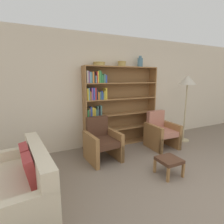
{
  "coord_description": "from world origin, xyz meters",
  "views": [
    {
      "loc": [
        -2.29,
        -1.27,
        1.72
      ],
      "look_at": [
        -0.6,
        2.28,
        0.95
      ],
      "focal_mm": 28.0,
      "sensor_mm": 36.0,
      "label": 1
    }
  ],
  "objects": [
    {
      "name": "armchair_leather",
      "position": [
        -0.98,
        2.0,
        0.39
      ],
      "size": [
        0.69,
        0.73,
        0.89
      ],
      "rotation": [
        0.0,
        0.0,
        3.22
      ],
      "color": "olive",
      "rests_on": "ground"
    },
    {
      "name": "ground_plane",
      "position": [
        0.0,
        0.0,
        0.0
      ],
      "size": [
        24.0,
        24.0,
        0.0
      ],
      "primitive_type": "plane",
      "color": "#7A6B5B"
    },
    {
      "name": "couch",
      "position": [
        -2.51,
        1.15,
        0.29
      ],
      "size": [
        0.97,
        1.59,
        0.8
      ],
      "rotation": [
        0.0,
        0.0,
        1.67
      ],
      "color": "beige",
      "rests_on": "ground"
    },
    {
      "name": "wall_back",
      "position": [
        0.0,
        2.81,
        1.38
      ],
      "size": [
        12.0,
        0.06,
        2.75
      ],
      "color": "beige",
      "rests_on": "ground"
    },
    {
      "name": "bookshelf",
      "position": [
        -0.39,
        2.64,
        1.0
      ],
      "size": [
        1.96,
        0.3,
        2.0
      ],
      "color": "olive",
      "rests_on": "ground"
    },
    {
      "name": "armchair_cushioned",
      "position": [
        0.62,
        2.0,
        0.39
      ],
      "size": [
        0.65,
        0.69,
        0.89
      ],
      "rotation": [
        0.0,
        0.0,
        3.12
      ],
      "color": "olive",
      "rests_on": "ground"
    },
    {
      "name": "bowl_brass",
      "position": [
        -0.77,
        2.62,
        2.04
      ],
      "size": [
        0.28,
        0.28,
        0.09
      ],
      "color": "tan",
      "rests_on": "bookshelf"
    },
    {
      "name": "bowl_stoneware",
      "position": [
        -0.17,
        2.62,
        2.07
      ],
      "size": [
        0.21,
        0.21,
        0.12
      ],
      "color": "tan",
      "rests_on": "bookshelf"
    },
    {
      "name": "vase_tall",
      "position": [
        0.36,
        2.62,
        2.12
      ],
      "size": [
        0.13,
        0.13,
        0.28
      ],
      "color": "slate",
      "rests_on": "bookshelf"
    },
    {
      "name": "footstool",
      "position": [
        -0.13,
        0.9,
        0.26
      ],
      "size": [
        0.38,
        0.38,
        0.32
      ],
      "color": "olive",
      "rests_on": "ground"
    },
    {
      "name": "floor_lamp",
      "position": [
        1.51,
        2.08,
        1.57
      ],
      "size": [
        0.44,
        0.44,
        1.79
      ],
      "color": "tan",
      "rests_on": "ground"
    }
  ]
}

